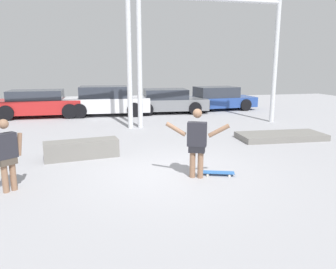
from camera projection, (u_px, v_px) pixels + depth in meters
ground_plane at (170, 173)px, 7.86m from camera, size 36.00×36.00×0.00m
skateboarder at (197, 141)px, 7.37m from camera, size 1.36×0.68×1.60m
skateboard at (218, 173)px, 7.70m from camera, size 0.77×0.45×0.08m
grind_box at (82, 149)px, 9.07m from camera, size 2.06×0.83×0.50m
manual_pad at (281, 136)px, 11.41m from camera, size 3.03×1.42×0.20m
canopy_support_left at (47, 44)px, 12.04m from camera, size 6.19×0.20×5.18m
canopy_support_right at (211, 47)px, 13.50m from camera, size 6.19×0.20×5.18m
parked_car_red at (40, 104)px, 16.08m from camera, size 4.60×1.95×1.32m
parked_car_white at (106, 101)px, 16.68m from camera, size 4.36×2.14×1.47m
parked_car_grey at (168, 101)px, 17.52m from camera, size 4.16×2.26×1.27m
parked_car_blue at (218, 99)px, 18.63m from camera, size 4.21×2.08×1.31m
bystander at (6, 153)px, 6.57m from camera, size 0.62×0.51×1.51m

